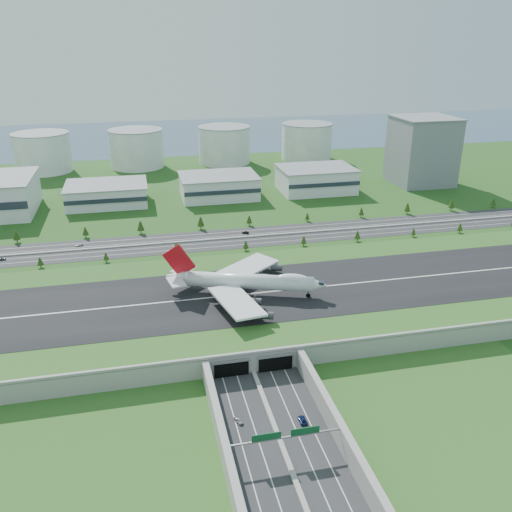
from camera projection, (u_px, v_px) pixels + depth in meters
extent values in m
plane|color=#1E4716|center=(230.00, 312.00, 250.52)|extent=(1200.00, 1200.00, 0.00)
cube|color=#989892|center=(230.00, 304.00, 249.00)|extent=(520.00, 100.00, 8.00)
cube|color=#254F1B|center=(230.00, 296.00, 247.44)|extent=(520.00, 100.00, 0.16)
cube|color=black|center=(230.00, 296.00, 247.39)|extent=(520.00, 58.00, 0.12)
cube|color=silver|center=(230.00, 296.00, 247.36)|extent=(520.00, 0.90, 0.02)
cube|color=#989892|center=(253.00, 352.00, 202.67)|extent=(520.00, 1.20, 1.20)
cube|color=#28282B|center=(300.00, 494.00, 151.24)|extent=(34.00, 120.00, 0.12)
cube|color=#989892|center=(300.00, 493.00, 151.09)|extent=(1.60, 120.00, 0.90)
cube|color=#989892|center=(229.00, 468.00, 155.07)|extent=(2.40, 100.00, 8.00)
cube|color=#989892|center=(348.00, 448.00, 162.46)|extent=(2.40, 100.00, 8.00)
cube|color=black|center=(231.00, 369.00, 202.28)|extent=(13.00, 1.20, 6.00)
cube|color=black|center=(275.00, 363.00, 205.73)|extent=(13.00, 1.20, 6.00)
cylinder|color=gray|center=(223.00, 457.00, 159.61)|extent=(0.70, 0.70, 7.00)
cylinder|color=gray|center=(345.00, 438.00, 167.33)|extent=(0.70, 0.70, 7.00)
cube|color=gray|center=(286.00, 437.00, 162.06)|extent=(38.00, 0.50, 0.50)
cube|color=#0C4C23|center=(266.00, 437.00, 160.22)|extent=(9.00, 0.30, 2.40)
cube|color=#0C4C23|center=(305.00, 431.00, 162.66)|extent=(9.00, 0.30, 2.40)
cube|color=#28282B|center=(203.00, 241.00, 336.21)|extent=(560.00, 36.00, 0.12)
cylinder|color=#3D2819|center=(41.00, 266.00, 297.15)|extent=(0.50, 0.50, 2.21)
cone|color=#1D390F|center=(40.00, 261.00, 296.08)|extent=(3.43, 3.43, 4.41)
cylinder|color=#3D2819|center=(106.00, 261.00, 304.28)|extent=(0.50, 0.50, 2.08)
cone|color=#1D390F|center=(106.00, 256.00, 303.26)|extent=(3.24, 3.24, 4.17)
cylinder|color=#3D2819|center=(177.00, 254.00, 312.11)|extent=(0.50, 0.50, 3.02)
cone|color=#1D390F|center=(176.00, 248.00, 310.64)|extent=(4.70, 4.70, 6.04)
cylinder|color=#3D2819|center=(246.00, 249.00, 320.53)|extent=(0.50, 0.50, 2.25)
cone|color=#1D390F|center=(246.00, 244.00, 319.43)|extent=(3.50, 3.50, 4.49)
cylinder|color=#3D2819|center=(304.00, 244.00, 327.79)|extent=(0.50, 0.50, 2.25)
cone|color=#1D390F|center=(304.00, 240.00, 326.70)|extent=(3.50, 3.50, 4.50)
cylinder|color=#3D2819|center=(357.00, 240.00, 334.79)|extent=(0.50, 0.50, 2.47)
cone|color=#1D390F|center=(357.00, 235.00, 333.59)|extent=(3.83, 3.83, 4.93)
cylinder|color=#3D2819|center=(413.00, 235.00, 342.57)|extent=(0.50, 0.50, 1.99)
cone|color=#1D390F|center=(414.00, 231.00, 341.60)|extent=(3.10, 3.10, 3.99)
cylinder|color=#3D2819|center=(459.00, 231.00, 349.12)|extent=(0.50, 0.50, 2.37)
cone|color=#1D390F|center=(460.00, 227.00, 347.97)|extent=(3.69, 3.69, 4.75)
cylinder|color=#3D2819|center=(17.00, 241.00, 332.77)|extent=(0.50, 0.50, 2.73)
cone|color=#1D390F|center=(16.00, 235.00, 331.44)|extent=(4.25, 4.25, 5.46)
cylinder|color=#3D2819|center=(86.00, 236.00, 341.09)|extent=(0.50, 0.50, 2.51)
cone|color=#1D390F|center=(85.00, 231.00, 339.87)|extent=(3.90, 3.90, 5.01)
cylinder|color=#3D2819|center=(141.00, 231.00, 347.93)|extent=(0.50, 0.50, 3.00)
cone|color=#1D390F|center=(140.00, 226.00, 346.47)|extent=(4.67, 4.67, 6.01)
cylinder|color=#3D2819|center=(201.00, 227.00, 355.79)|extent=(0.50, 0.50, 3.02)
cone|color=#1D390F|center=(201.00, 221.00, 354.32)|extent=(4.70, 4.70, 6.04)
cylinder|color=#3D2819|center=(249.00, 224.00, 362.51)|extent=(0.50, 0.50, 2.46)
cone|color=#1D390F|center=(249.00, 219.00, 361.31)|extent=(3.83, 3.83, 4.93)
cylinder|color=#3D2819|center=(307.00, 220.00, 370.84)|extent=(0.50, 0.50, 2.08)
cone|color=#1D390F|center=(307.00, 216.00, 369.83)|extent=(3.23, 3.23, 4.15)
cylinder|color=#3D2819|center=(361.00, 216.00, 378.79)|extent=(0.50, 0.50, 2.47)
cone|color=#1D390F|center=(361.00, 211.00, 377.60)|extent=(3.84, 3.84, 4.93)
cylinder|color=#3D2819|center=(407.00, 212.00, 385.82)|extent=(0.50, 0.50, 2.85)
cone|color=#1D390F|center=(407.00, 207.00, 384.44)|extent=(4.43, 4.43, 5.70)
cylinder|color=#3D2819|center=(451.00, 209.00, 392.90)|extent=(0.50, 0.50, 2.88)
cone|color=#1D390F|center=(452.00, 204.00, 391.50)|extent=(4.47, 4.47, 5.75)
cylinder|color=#3D2819|center=(493.00, 206.00, 400.02)|extent=(0.50, 0.50, 2.40)
cone|color=#1D390F|center=(494.00, 202.00, 398.85)|extent=(3.73, 3.73, 4.80)
cube|color=silver|center=(107.00, 194.00, 406.91)|extent=(58.00, 42.00, 15.00)
cube|color=silver|center=(219.00, 186.00, 423.80)|extent=(58.00, 42.00, 17.00)
cube|color=silver|center=(316.00, 179.00, 439.68)|extent=(58.00, 42.00, 19.00)
cube|color=slate|center=(422.00, 151.00, 456.65)|extent=(46.00, 46.00, 55.00)
cylinder|color=silver|center=(43.00, 153.00, 499.19)|extent=(50.00, 50.00, 35.00)
cylinder|color=silver|center=(137.00, 149.00, 516.46)|extent=(50.00, 50.00, 35.00)
cylinder|color=silver|center=(224.00, 145.00, 533.73)|extent=(50.00, 50.00, 35.00)
cylinder|color=silver|center=(307.00, 142.00, 551.00)|extent=(50.00, 50.00, 35.00)
cube|color=#38536B|center=(163.00, 136.00, 683.61)|extent=(1200.00, 260.00, 0.06)
cylinder|color=silver|center=(247.00, 281.00, 246.90)|extent=(59.44, 26.69, 6.92)
cone|color=silver|center=(319.00, 285.00, 243.38)|extent=(10.47, 9.41, 6.92)
cone|color=silver|center=(178.00, 277.00, 250.26)|extent=(12.51, 10.13, 6.92)
ellipsoid|color=silver|center=(292.00, 279.00, 243.72)|extent=(15.72, 10.00, 4.26)
cube|color=silver|center=(236.00, 301.00, 230.66)|extent=(20.82, 34.75, 1.71)
cube|color=silver|center=(248.00, 267.00, 264.44)|extent=(34.17, 31.26, 1.71)
cylinder|color=#38383D|center=(255.00, 302.00, 235.73)|extent=(6.39, 4.93, 3.25)
cylinder|color=#38383D|center=(267.00, 315.00, 224.12)|extent=(6.39, 4.93, 3.25)
cylinder|color=#38383D|center=(261.00, 277.00, 259.58)|extent=(6.39, 4.93, 3.25)
cylinder|color=#38383D|center=(277.00, 268.00, 269.83)|extent=(6.39, 4.93, 3.25)
cube|color=silver|center=(176.00, 282.00, 243.36)|extent=(8.56, 12.89, 0.65)
cube|color=silver|center=(184.00, 269.00, 256.28)|extent=(13.26, 12.67, 0.65)
cube|color=#B50C16|center=(179.00, 261.00, 247.02)|extent=(14.87, 6.05, 16.22)
cylinder|color=black|center=(308.00, 296.00, 246.03)|extent=(2.06, 0.76, 2.06)
cylinder|color=black|center=(237.00, 295.00, 246.35)|extent=(2.06, 0.76, 2.06)
cylinder|color=black|center=(239.00, 289.00, 252.71)|extent=(2.06, 0.76, 2.06)
cylinder|color=black|center=(223.00, 295.00, 247.06)|extent=(2.06, 0.76, 2.06)
cylinder|color=black|center=(225.00, 288.00, 253.42)|extent=(2.06, 0.76, 2.06)
imported|color=silver|center=(239.00, 420.00, 178.86)|extent=(3.03, 4.42, 1.40)
imported|color=#0E1D48|center=(303.00, 420.00, 178.99)|extent=(2.39, 5.11, 1.41)
imported|color=#57585C|center=(2.00, 259.00, 307.14)|extent=(4.20, 1.85, 1.41)
imported|color=black|center=(245.00, 233.00, 347.83)|extent=(4.60, 3.00, 1.43)
imported|color=silver|center=(79.00, 245.00, 327.62)|extent=(5.00, 3.20, 1.35)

